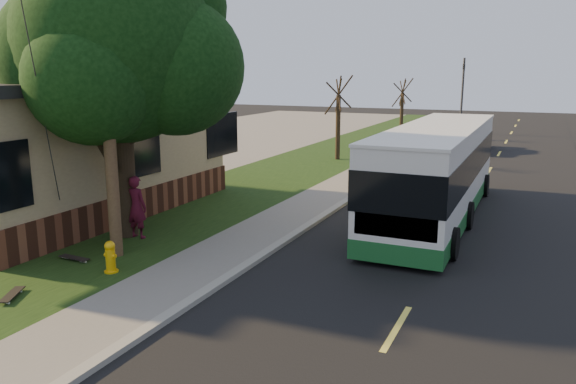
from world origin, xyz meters
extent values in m
plane|color=black|center=(0.00, 0.00, 0.00)|extent=(120.00, 120.00, 0.00)
cube|color=black|center=(4.00, 10.00, 0.01)|extent=(8.00, 80.00, 0.01)
cube|color=gray|center=(0.00, 10.00, 0.06)|extent=(0.25, 80.00, 0.12)
cube|color=slate|center=(-1.00, 10.00, 0.04)|extent=(2.00, 80.00, 0.08)
cube|color=black|center=(-4.50, 10.00, 0.04)|extent=(5.00, 80.00, 0.07)
cube|color=slate|center=(-14.50, 10.00, 0.02)|extent=(15.00, 80.00, 0.04)
cylinder|color=#EAAB0C|center=(-2.60, 0.00, 0.35)|extent=(0.22, 0.22, 0.55)
sphere|color=#EAAB0C|center=(-2.60, 0.00, 0.69)|extent=(0.24, 0.24, 0.24)
cylinder|color=#EAAB0C|center=(-2.60, 0.00, 0.47)|extent=(0.30, 0.10, 0.10)
cylinder|color=#EAAB0C|center=(-2.60, 0.00, 0.47)|extent=(0.10, 0.18, 0.10)
cylinder|color=#EAAB0C|center=(-2.60, 0.00, 0.09)|extent=(0.32, 0.32, 0.04)
cylinder|color=#473321|center=(-3.30, 1.00, 4.57)|extent=(0.30, 0.30, 9.00)
cylinder|color=#2D2D30|center=(-4.20, -0.10, 3.80)|extent=(2.52, 3.21, 7.60)
cylinder|color=black|center=(-4.20, 2.50, 2.07)|extent=(0.56, 0.56, 4.00)
sphere|color=black|center=(-4.20, 2.50, 5.27)|extent=(5.20, 5.20, 5.20)
sphere|color=black|center=(-2.80, 3.10, 4.67)|extent=(3.60, 3.60, 3.60)
sphere|color=black|center=(-5.40, 2.10, 4.97)|extent=(3.80, 3.80, 3.80)
sphere|color=black|center=(-3.90, 1.20, 4.37)|extent=(3.20, 3.20, 3.20)
sphere|color=black|center=(-4.80, 3.90, 5.67)|extent=(3.40, 3.40, 3.40)
sphere|color=black|center=(-3.30, 3.70, 6.27)|extent=(3.00, 3.00, 3.00)
cylinder|color=black|center=(-3.50, 18.00, 1.72)|extent=(0.24, 0.24, 3.30)
cylinder|color=black|center=(-3.50, 18.00, 3.37)|extent=(1.38, 0.57, 2.01)
cylinder|color=black|center=(-3.50, 18.00, 3.37)|extent=(0.74, 1.21, 1.58)
cylinder|color=black|center=(-3.50, 18.00, 3.37)|extent=(0.65, 1.05, 1.95)
cylinder|color=black|center=(-3.50, 18.00, 3.37)|extent=(1.28, 0.53, 1.33)
cylinder|color=black|center=(-3.50, 18.00, 3.37)|extent=(0.75, 1.21, 1.70)
cylinder|color=black|center=(-3.00, 30.00, 1.58)|extent=(0.24, 0.24, 3.03)
cylinder|color=black|center=(-3.00, 30.00, 3.10)|extent=(1.38, 0.57, 2.01)
cylinder|color=black|center=(-3.00, 30.00, 3.10)|extent=(0.74, 1.21, 1.58)
cylinder|color=black|center=(-3.00, 30.00, 3.10)|extent=(0.65, 1.05, 1.95)
cylinder|color=black|center=(-3.00, 30.00, 3.10)|extent=(1.28, 0.53, 1.33)
cylinder|color=black|center=(-3.00, 30.00, 3.10)|extent=(0.75, 1.21, 1.70)
cylinder|color=#2D2D30|center=(0.50, 34.00, 2.75)|extent=(0.16, 0.16, 5.50)
imported|color=black|center=(0.50, 34.00, 4.50)|extent=(0.18, 0.22, 1.10)
cube|color=silver|center=(3.21, 8.24, 1.65)|extent=(2.23, 10.72, 2.41)
cube|color=#1A5B27|center=(3.21, 8.24, 0.40)|extent=(2.25, 10.74, 0.49)
cube|color=black|center=(3.21, 8.24, 1.83)|extent=(2.27, 10.76, 0.98)
cube|color=black|center=(3.21, 2.92, 1.52)|extent=(1.93, 0.06, 1.43)
cube|color=yellow|center=(3.21, 2.93, 2.72)|extent=(1.43, 0.06, 0.31)
cube|color=#FFF2CC|center=(2.54, 2.91, 0.49)|extent=(0.22, 0.04, 0.13)
cube|color=#FFF2CC|center=(3.88, 2.91, 0.49)|extent=(0.22, 0.04, 0.13)
cube|color=silver|center=(3.21, 8.24, 2.88)|extent=(2.28, 10.77, 0.08)
cylinder|color=black|center=(2.09, 4.31, 0.41)|extent=(0.25, 0.82, 0.82)
cylinder|color=black|center=(4.33, 4.31, 0.41)|extent=(0.25, 0.82, 0.82)
cylinder|color=black|center=(2.09, 7.35, 0.41)|extent=(0.25, 0.82, 0.82)
cylinder|color=black|center=(4.33, 7.35, 0.41)|extent=(0.25, 0.82, 0.82)
cylinder|color=black|center=(2.09, 12.17, 0.41)|extent=(0.25, 0.82, 0.82)
cylinder|color=black|center=(4.33, 12.17, 0.41)|extent=(0.25, 0.82, 0.82)
imported|color=#4E0F22|center=(-3.81, 2.43, 0.94)|extent=(0.65, 0.44, 1.73)
cube|color=black|center=(-3.41, -1.99, 0.14)|extent=(0.58, 0.85, 0.02)
cylinder|color=silver|center=(-3.28, -2.25, 0.10)|extent=(0.19, 0.14, 0.05)
cylinder|color=silver|center=(-3.55, -1.72, 0.10)|extent=(0.19, 0.14, 0.05)
cube|color=black|center=(-3.98, 0.26, 0.14)|extent=(0.86, 0.26, 0.02)
cylinder|color=silver|center=(-3.68, 0.24, 0.10)|extent=(0.06, 0.19, 0.05)
cylinder|color=silver|center=(-4.28, 0.28, 0.10)|extent=(0.06, 0.19, 0.05)
cube|color=black|center=(-7.65, 2.78, 0.65)|extent=(1.68, 1.47, 1.22)
cube|color=black|center=(-7.65, 2.78, 1.30)|extent=(1.74, 1.53, 0.08)
imported|color=black|center=(2.31, 24.80, 0.84)|extent=(2.05, 4.94, 1.67)
camera|label=1|loc=(6.08, -9.38, 4.56)|focal=35.00mm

